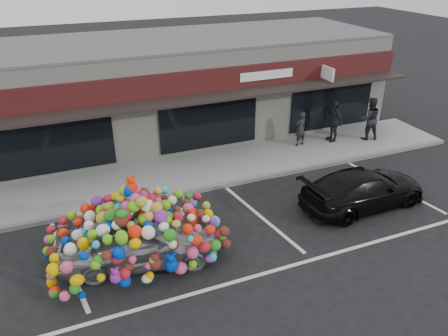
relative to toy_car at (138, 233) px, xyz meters
name	(u,v)px	position (x,y,z in m)	size (l,w,h in m)	color
ground	(180,240)	(1.30, 0.47, -0.91)	(90.00, 90.00, 0.00)	black
shop_building	(120,93)	(1.30, 8.91, 1.25)	(24.00, 7.20, 4.31)	beige
sidewalk	(148,179)	(1.30, 4.47, -0.84)	(26.00, 3.00, 0.15)	gray
kerb	(159,198)	(1.30, 2.97, -0.84)	(26.00, 0.18, 0.16)	slate
parking_stripe_left	(68,262)	(-1.90, 0.67, -0.91)	(0.12, 4.40, 0.01)	silver
parking_stripe_mid	(261,217)	(4.10, 0.67, -0.91)	(0.12, 4.40, 0.01)	silver
parking_stripe_right	(393,186)	(9.50, 0.67, -0.91)	(0.12, 4.40, 0.01)	silver
lane_line	(276,270)	(3.30, -1.83, -0.91)	(14.00, 0.12, 0.01)	silver
toy_car	(138,233)	(0.00, 0.00, 0.00)	(3.14, 4.90, 2.70)	#9DA1A7
black_sedan	(363,189)	(7.55, 0.02, -0.27)	(4.44, 1.81, 1.29)	black
pedestrian_a	(300,129)	(8.09, 4.93, 0.00)	(0.55, 0.36, 1.52)	black
pedestrian_b	(369,119)	(11.25, 4.39, 0.19)	(0.93, 0.72, 1.91)	black
pedestrian_c	(334,121)	(9.69, 4.83, 0.15)	(0.45, 1.07, 1.83)	black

